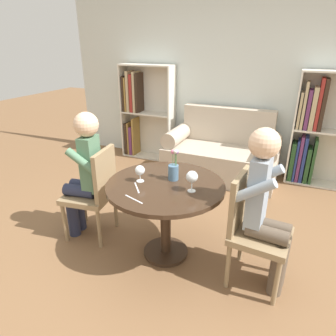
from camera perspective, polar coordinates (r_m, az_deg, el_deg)
The scene contains 15 objects.
ground_plane at distance 2.83m, azimuth -0.43°, elevation -15.81°, with size 16.00×16.00×0.00m, color brown.
back_wall at distance 4.44m, azimuth 12.57°, elevation 16.99°, with size 5.20×0.05×2.70m.
round_table at distance 2.52m, azimuth -0.47°, elevation -5.67°, with size 0.98×0.98×0.70m.
couch at distance 4.27m, azimuth 10.15°, elevation 2.57°, with size 1.51×0.80×0.92m.
bookshelf_left at distance 4.88m, azimuth -4.98°, elevation 10.71°, with size 0.85×0.28×1.46m.
bookshelf_right at distance 4.31m, azimuth 26.57°, elevation 6.07°, with size 0.85×0.28×1.46m.
chair_left at distance 2.89m, azimuth -13.72°, elevation -4.09°, with size 0.48×0.48×0.90m.
chair_right at distance 2.38m, azimuth 15.70°, elevation -10.52°, with size 0.45×0.45×0.90m.
person_left at distance 2.85m, azimuth -15.68°, elevation -0.78°, with size 0.45×0.38×1.23m.
person_right at distance 2.27m, azimuth 18.28°, elevation -7.11°, with size 0.44×0.36×1.26m.
wine_glass_left at distance 2.47m, azimuth -5.37°, elevation -0.53°, with size 0.08×0.08×0.14m.
wine_glass_right at distance 2.29m, azimuth 4.59°, elevation -1.76°, with size 0.09×0.09×0.17m.
flower_vase at distance 2.49m, azimuth 1.08°, elevation -0.21°, with size 0.09×0.09×0.27m.
knife_left_setting at distance 2.40m, azimuth -5.95°, elevation -3.75°, with size 0.13×0.15×0.00m.
fork_left_setting at distance 2.24m, azimuth -6.53°, elevation -5.92°, with size 0.18×0.07×0.00m.
Camera 1 is at (0.92, -2.01, 1.78)m, focal length 32.00 mm.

